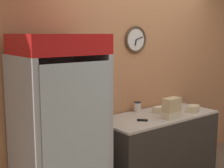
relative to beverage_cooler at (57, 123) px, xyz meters
name	(u,v)px	position (x,y,z in m)	size (l,w,h in m)	color
wall_back	(138,73)	(1.33, 0.35, 0.34)	(5.20, 0.09, 2.70)	tan
prep_counter	(157,150)	(1.34, -0.03, -0.57)	(1.49, 0.66, 0.88)	#332D28
beverage_cooler	(57,123)	(0.00, 0.00, 0.00)	(0.76, 0.70, 1.84)	#B2B7BC
sandwich_stack_bottom	(171,115)	(1.35, -0.22, -0.09)	(0.23, 0.13, 0.08)	beige
sandwich_stack_middle	(172,108)	(1.35, -0.22, -0.01)	(0.23, 0.13, 0.08)	tan
sandwich_stack_top	(172,101)	(1.35, -0.22, 0.07)	(0.23, 0.13, 0.08)	tan
sandwich_flat_left	(161,109)	(1.46, 0.05, -0.09)	(0.23, 0.11, 0.07)	beige
sandwich_flat_right	(193,109)	(1.79, -0.19, -0.09)	(0.22, 0.17, 0.08)	beige
chefs_knife	(147,121)	(1.03, -0.15, -0.12)	(0.24, 0.24, 0.02)	silver
condiment_jar	(138,107)	(1.23, 0.23, -0.07)	(0.09, 0.09, 0.13)	silver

